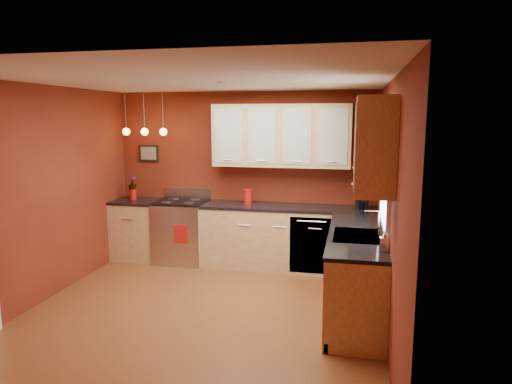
% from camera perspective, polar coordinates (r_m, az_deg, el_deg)
% --- Properties ---
extents(floor, '(4.20, 4.20, 0.00)m').
position_cam_1_polar(floor, '(5.40, -6.86, -14.92)').
color(floor, brown).
rests_on(floor, ground).
extents(ceiling, '(4.00, 4.20, 0.02)m').
position_cam_1_polar(ceiling, '(4.94, -7.46, 13.75)').
color(ceiling, beige).
rests_on(ceiling, wall_back).
extents(wall_back, '(4.00, 0.02, 2.60)m').
position_cam_1_polar(wall_back, '(7.00, -1.51, 1.82)').
color(wall_back, maroon).
rests_on(wall_back, floor).
extents(wall_front, '(4.00, 0.02, 2.60)m').
position_cam_1_polar(wall_front, '(3.16, -19.84, -7.97)').
color(wall_front, maroon).
rests_on(wall_front, floor).
extents(wall_left, '(0.02, 4.20, 2.60)m').
position_cam_1_polar(wall_left, '(5.97, -25.60, -0.39)').
color(wall_left, maroon).
rests_on(wall_left, floor).
extents(wall_right, '(0.02, 4.20, 2.60)m').
position_cam_1_polar(wall_right, '(4.75, 16.29, -2.11)').
color(wall_right, maroon).
rests_on(wall_right, floor).
extents(base_cabinets_back_left, '(0.70, 0.60, 0.90)m').
position_cam_1_polar(base_cabinets_back_left, '(7.45, -14.52, -4.68)').
color(base_cabinets_back_left, '#E3C079').
rests_on(base_cabinets_back_left, floor).
extents(base_cabinets_back_right, '(2.54, 0.60, 0.90)m').
position_cam_1_polar(base_cabinets_back_right, '(6.75, 3.99, -5.85)').
color(base_cabinets_back_right, '#E3C079').
rests_on(base_cabinets_back_right, floor).
extents(base_cabinets_right, '(0.60, 2.10, 0.90)m').
position_cam_1_polar(base_cabinets_right, '(5.40, 12.31, -9.96)').
color(base_cabinets_right, '#E3C079').
rests_on(base_cabinets_right, floor).
extents(counter_back_left, '(0.70, 0.62, 0.04)m').
position_cam_1_polar(counter_back_left, '(7.35, -14.66, -1.12)').
color(counter_back_left, black).
rests_on(counter_back_left, base_cabinets_back_left).
extents(counter_back_right, '(2.54, 0.62, 0.04)m').
position_cam_1_polar(counter_back_right, '(6.64, 4.03, -1.93)').
color(counter_back_right, black).
rests_on(counter_back_right, base_cabinets_back_right).
extents(counter_right, '(0.62, 2.10, 0.04)m').
position_cam_1_polar(counter_right, '(5.26, 12.49, -5.12)').
color(counter_right, black).
rests_on(counter_right, base_cabinets_right).
extents(gas_range, '(0.76, 0.64, 1.11)m').
position_cam_1_polar(gas_range, '(7.15, -9.26, -4.83)').
color(gas_range, '#B3B3B8').
rests_on(gas_range, floor).
extents(dishwasher_front, '(0.60, 0.02, 0.80)m').
position_cam_1_polar(dishwasher_front, '(6.43, 6.91, -6.66)').
color(dishwasher_front, '#B3B3B8').
rests_on(dishwasher_front, base_cabinets_back_right).
extents(sink, '(0.50, 0.70, 0.33)m').
position_cam_1_polar(sink, '(5.12, 12.52, -5.58)').
color(sink, gray).
rests_on(sink, counter_right).
extents(window, '(0.06, 1.02, 1.22)m').
position_cam_1_polar(window, '(4.99, 15.96, 2.95)').
color(window, white).
rests_on(window, wall_right).
extents(upper_cabinets_back, '(2.00, 0.35, 0.90)m').
position_cam_1_polar(upper_cabinets_back, '(6.66, 3.17, 7.04)').
color(upper_cabinets_back, '#E3C079').
rests_on(upper_cabinets_back, wall_back).
extents(upper_cabinets_right, '(0.35, 1.95, 0.90)m').
position_cam_1_polar(upper_cabinets_right, '(4.99, 14.35, 6.03)').
color(upper_cabinets_right, '#E3C079').
rests_on(upper_cabinets_right, wall_right).
extents(wall_picture, '(0.32, 0.03, 0.26)m').
position_cam_1_polar(wall_picture, '(7.47, -13.24, 4.74)').
color(wall_picture, black).
rests_on(wall_picture, wall_back).
extents(pendant_lights, '(0.71, 0.11, 0.66)m').
position_cam_1_polar(pendant_lights, '(7.11, -13.75, 7.40)').
color(pendant_lights, gray).
rests_on(pendant_lights, ceiling).
extents(red_canister, '(0.14, 0.14, 0.22)m').
position_cam_1_polar(red_canister, '(6.78, -1.02, -0.58)').
color(red_canister, '#A71512').
rests_on(red_canister, counter_back_right).
extents(red_vase, '(0.11, 0.11, 0.17)m').
position_cam_1_polar(red_vase, '(7.38, -15.13, -0.28)').
color(red_vase, '#A71512').
rests_on(red_vase, counter_back_left).
extents(flowers, '(0.14, 0.14, 0.23)m').
position_cam_1_polar(flowers, '(7.35, -15.18, 1.09)').
color(flowers, '#A71512').
rests_on(flowers, red_vase).
extents(coffee_maker, '(0.19, 0.18, 0.24)m').
position_cam_1_polar(coffee_maker, '(6.59, 13.13, -1.09)').
color(coffee_maker, black).
rests_on(coffee_maker, counter_back_right).
extents(soap_pump, '(0.10, 0.10, 0.20)m').
position_cam_1_polar(soap_pump, '(4.56, 15.74, -5.87)').
color(soap_pump, white).
rests_on(soap_pump, counter_right).
extents(dish_towel, '(0.20, 0.01, 0.27)m').
position_cam_1_polar(dish_towel, '(6.80, -9.40, -5.22)').
color(dish_towel, '#A71512').
rests_on(dish_towel, gas_range).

